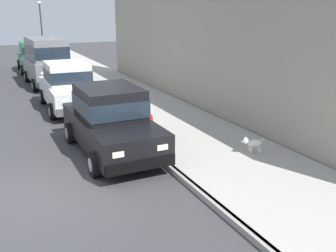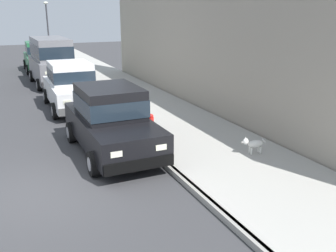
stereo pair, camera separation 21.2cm
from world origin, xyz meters
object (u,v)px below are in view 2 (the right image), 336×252
(car_white_sedan, at_px, (71,85))
(dog_white, at_px, (253,144))
(car_black_sedan, at_px, (111,119))
(car_grey_van, at_px, (51,59))
(fire_hydrant, at_px, (151,126))
(street_lamp, at_px, (47,23))
(car_green_sedan, at_px, (40,56))

(car_white_sedan, distance_m, dog_white, 8.51)
(car_black_sedan, height_order, car_grey_van, car_grey_van)
(car_black_sedan, height_order, dog_white, car_black_sedan)
(car_black_sedan, xyz_separation_m, fire_hydrant, (1.43, 0.49, -0.51))
(car_grey_van, height_order, street_lamp, street_lamp)
(car_grey_van, xyz_separation_m, car_green_sedan, (-0.05, 5.42, -0.41))
(fire_hydrant, height_order, street_lamp, street_lamp)
(car_black_sedan, distance_m, dog_white, 4.06)
(car_black_sedan, bearing_deg, fire_hydrant, 19.04)
(car_black_sedan, bearing_deg, car_grey_van, 90.25)
(car_white_sedan, distance_m, fire_hydrant, 5.39)
(car_white_sedan, height_order, dog_white, car_white_sedan)
(car_grey_van, xyz_separation_m, street_lamp, (1.37, 11.37, 1.51))
(car_green_sedan, relative_size, fire_hydrant, 6.38)
(fire_hydrant, bearing_deg, street_lamp, 90.26)
(car_white_sedan, distance_m, car_grey_van, 5.77)
(car_grey_van, xyz_separation_m, fire_hydrant, (1.47, -10.90, -0.92))
(car_white_sedan, bearing_deg, street_lamp, 85.33)
(car_white_sedan, xyz_separation_m, fire_hydrant, (1.50, -5.15, -0.51))
(street_lamp, bearing_deg, fire_hydrant, -89.74)
(car_grey_van, xyz_separation_m, dog_white, (3.49, -13.48, -0.97))
(car_green_sedan, xyz_separation_m, dog_white, (3.54, -18.90, -0.55))
(car_white_sedan, relative_size, street_lamp, 1.05)
(dog_white, relative_size, fire_hydrant, 1.04)
(car_grey_van, bearing_deg, dog_white, -75.49)
(car_green_sedan, height_order, fire_hydrant, car_green_sedan)
(dog_white, height_order, street_lamp, street_lamp)
(car_white_sedan, relative_size, fire_hydrant, 6.37)
(car_grey_van, relative_size, fire_hydrant, 6.82)
(car_white_sedan, relative_size, car_green_sedan, 1.00)
(car_grey_van, distance_m, dog_white, 13.96)
(car_grey_van, bearing_deg, fire_hydrant, -82.30)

